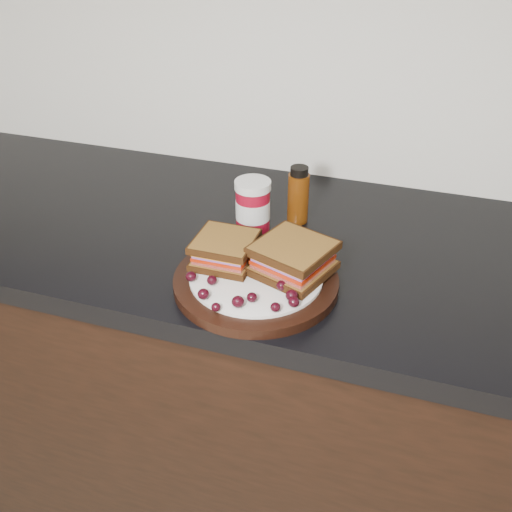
{
  "coord_description": "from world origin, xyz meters",
  "views": [
    {
      "loc": [
        0.53,
        0.79,
        1.47
      ],
      "look_at": [
        0.28,
        1.54,
        0.96
      ],
      "focal_mm": 40.0,
      "sensor_mm": 36.0,
      "label": 1
    }
  ],
  "objects_px": {
    "plate": "(256,281)",
    "sandwich_left": "(225,250)",
    "oil_bottle": "(298,195)",
    "condiment_jar": "(253,205)"
  },
  "relations": [
    {
      "from": "plate",
      "to": "oil_bottle",
      "type": "relative_size",
      "value": 2.38
    },
    {
      "from": "oil_bottle",
      "to": "plate",
      "type": "bearing_deg",
      "value": -92.36
    },
    {
      "from": "plate",
      "to": "condiment_jar",
      "type": "relative_size",
      "value": 2.71
    },
    {
      "from": "sandwich_left",
      "to": "condiment_jar",
      "type": "relative_size",
      "value": 0.98
    },
    {
      "from": "condiment_jar",
      "to": "oil_bottle",
      "type": "height_order",
      "value": "oil_bottle"
    },
    {
      "from": "condiment_jar",
      "to": "oil_bottle",
      "type": "bearing_deg",
      "value": 37.67
    },
    {
      "from": "plate",
      "to": "oil_bottle",
      "type": "bearing_deg",
      "value": 87.64
    },
    {
      "from": "sandwich_left",
      "to": "plate",
      "type": "bearing_deg",
      "value": -17.95
    },
    {
      "from": "plate",
      "to": "sandwich_left",
      "type": "distance_m",
      "value": 0.08
    },
    {
      "from": "plate",
      "to": "sandwich_left",
      "type": "relative_size",
      "value": 2.76
    }
  ]
}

